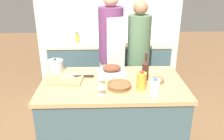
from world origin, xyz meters
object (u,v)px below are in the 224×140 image
Objects in this scene: mixing_bowl at (158,80)px; milk_jug at (155,88)px; person_cook_aproned at (111,50)px; person_cook_guest at (138,55)px; wicker_basket at (119,85)px; condiment_bottle_extra at (77,38)px; wine_bottle_green at (145,70)px; condiment_bottle_short at (101,36)px; condiment_bottle_tall at (137,38)px; knife_bread at (72,76)px; stock_pot at (56,66)px; wine_glass_right at (100,76)px; knife_paring at (62,77)px; roasting_pan at (112,71)px; wine_glass_left at (101,86)px; juice_jug at (141,81)px; knife_chef at (81,76)px; cutting_board at (66,80)px.

milk_jug reaches higher than mixing_bowl.
person_cook_guest is (0.37, -0.00, -0.06)m from person_cook_aproned.
mixing_bowl is at bearing 16.01° from wicker_basket.
wine_bottle_green is at bearing -59.57° from condiment_bottle_extra.
mixing_bowl is at bearing -69.76° from condiment_bottle_short.
condiment_bottle_tall is at bearing -15.73° from condiment_bottle_short.
mixing_bowl is 0.88m from knife_bread.
wine_glass_right is (0.51, -0.37, 0.03)m from stock_pot.
person_cook_guest is (0.90, 0.70, 0.00)m from knife_paring.
knife_bread is at bearing -114.32° from person_cook_guest.
condiment_bottle_tall is at bearing 69.29° from wine_glass_right.
roasting_pan is 0.43m from knife_bread.
stock_pot is at bearing 143.61° from wine_glass_right.
stock_pot is at bearing 131.19° from wine_glass_left.
knife_bread is at bearing -100.80° from condiment_bottle_short.
knife_paring is at bearing -105.12° from condiment_bottle_short.
person_cook_aproned is (0.01, 0.66, 0.02)m from roasting_pan.
wicker_basket is 0.14× the size of person_cook_guest.
juice_jug is at bearing -5.14° from wicker_basket.
condiment_bottle_extra is at bearing 97.49° from knife_chef.
person_cook_guest is (0.01, 1.14, -0.07)m from milk_jug.
condiment_bottle_tall is 0.72m from person_cook_aproned.
juice_jug is 1.59m from condiment_bottle_tall.
milk_jug is 1.72m from condiment_bottle_tall.
milk_jug is at bearing -52.76° from roasting_pan.
mixing_bowl is 0.29m from milk_jug.
cutting_board is 1.18m from person_cook_guest.
wine_bottle_green is 1.84× the size of condiment_bottle_extra.
person_cook_aproned is (0.13, 0.90, -0.02)m from wine_glass_right.
milk_jug reaches higher than knife_paring.
knife_bread is at bearing 171.55° from mixing_bowl.
wine_glass_left is 1.22m from person_cook_guest.
condiment_bottle_extra is at bearing 84.00° from stock_pot.
wicker_basket is 0.54m from knife_bread.
mixing_bowl is at bearing -89.29° from condiment_bottle_tall.
wicker_basket is at bearing -163.99° from mixing_bowl.
person_cook_aproned reaches higher than wicker_basket.
condiment_bottle_extra reaches higher than stock_pot.
juice_jug reaches higher than stock_pot.
person_cook_guest reaches higher than juice_jug.
person_cook_guest reaches higher than knife_bread.
knife_paring is at bearing 170.53° from mixing_bowl.
wine_glass_right reaches higher than roasting_pan.
juice_jug reaches higher than mixing_bowl.
knife_bread is at bearing 152.71° from milk_jug.
roasting_pan is at bearing 127.24° from milk_jug.
stock_pot is (-0.63, 0.13, 0.02)m from roasting_pan.
cutting_board is at bearing -162.68° from roasting_pan.
condiment_bottle_extra is (-0.96, 1.50, 0.05)m from mixing_bowl.
milk_jug is (0.31, -0.16, 0.05)m from wicker_basket.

